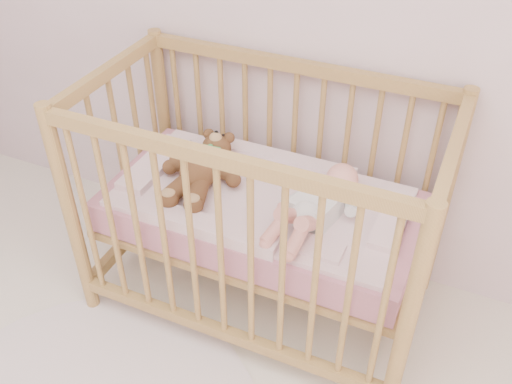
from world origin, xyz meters
The scene contains 5 objects.
crib centered at (0.02, 1.60, 0.50)m, with size 1.36×0.76×1.00m, color tan, non-canonical shape.
mattress centered at (0.02, 1.60, 0.49)m, with size 1.22×0.62×0.13m, color #D28393.
blanket centered at (0.02, 1.60, 0.56)m, with size 1.10×0.58×0.06m, color pink, non-canonical shape.
baby centered at (0.26, 1.58, 0.64)m, with size 0.27×0.56×0.14m, color silver, non-canonical shape.
teddy_bear centered at (-0.23, 1.58, 0.65)m, with size 0.34×0.49×0.14m, color brown, non-canonical shape.
Camera 1 is at (0.71, 0.00, 1.93)m, focal length 40.00 mm.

